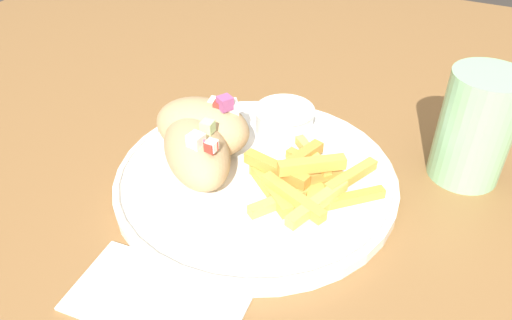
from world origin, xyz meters
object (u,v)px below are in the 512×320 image
(pita_sandwich_far, at_px, (203,126))
(fries_pile, at_px, (305,181))
(plate, at_px, (256,178))
(sauce_ramekin, at_px, (284,119))
(pita_sandwich_near, at_px, (197,150))
(water_glass, at_px, (474,132))

(pita_sandwich_far, relative_size, fries_pile, 0.76)
(pita_sandwich_far, bearing_deg, plate, -12.80)
(fries_pile, distance_m, sauce_ramekin, 0.11)
(plate, distance_m, pita_sandwich_far, 0.09)
(pita_sandwich_near, xyz_separation_m, water_glass, (0.26, 0.15, 0.01))
(plate, relative_size, pita_sandwich_near, 2.30)
(water_glass, bearing_deg, pita_sandwich_far, -159.21)
(pita_sandwich_near, relative_size, fries_pile, 0.89)
(plate, xyz_separation_m, pita_sandwich_near, (-0.06, -0.02, 0.03))
(pita_sandwich_far, height_order, sauce_ramekin, pita_sandwich_far)
(sauce_ramekin, xyz_separation_m, water_glass, (0.21, 0.03, 0.02))
(pita_sandwich_near, bearing_deg, fries_pile, 57.80)
(fries_pile, distance_m, water_glass, 0.19)
(plate, bearing_deg, pita_sandwich_far, 168.17)
(pita_sandwich_near, distance_m, water_glass, 0.30)
(pita_sandwich_near, distance_m, pita_sandwich_far, 0.04)
(plate, distance_m, sauce_ramekin, 0.09)
(pita_sandwich_far, distance_m, water_glass, 0.30)
(fries_pile, relative_size, sauce_ramekin, 2.08)
(pita_sandwich_far, height_order, water_glass, water_glass)
(plate, distance_m, fries_pile, 0.06)
(plate, height_order, fries_pile, fries_pile)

